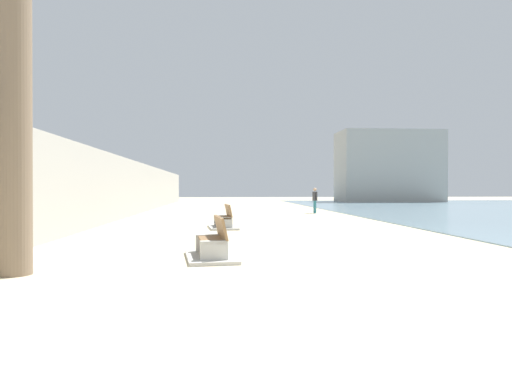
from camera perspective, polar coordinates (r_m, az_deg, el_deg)
name	(u,v)px	position (r m, az deg, el deg)	size (l,w,h in m)	color
ground_plane	(254,216)	(27.08, -0.30, -3.02)	(120.00, 120.00, 0.00)	#C6B793
seawall	(122,188)	(27.52, -16.07, 0.47)	(0.80, 64.00, 3.31)	#ADAAA3
bench_near	(212,249)	(10.90, -5.41, -6.93)	(1.33, 2.21, 0.98)	#ADAAA3
bench_far	(223,223)	(19.06, -4.01, -3.77)	(1.30, 2.20, 0.98)	#ADAAA3
person_walking	(315,198)	(30.65, 7.23, -0.79)	(0.28, 0.50, 1.68)	teal
harbor_building	(388,167)	(58.69, 15.92, 2.99)	(12.00, 6.00, 8.53)	#9E9E99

